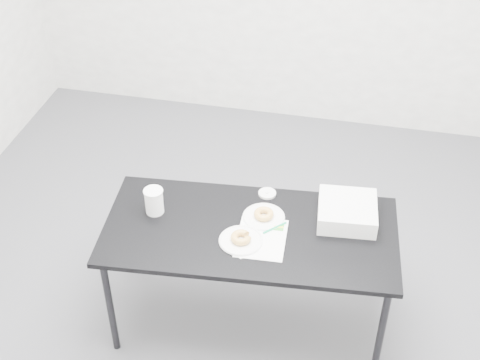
% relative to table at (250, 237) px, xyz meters
% --- Properties ---
extents(floor, '(4.00, 4.00, 0.00)m').
position_rel_table_xyz_m(floor, '(-0.17, 0.19, -0.63)').
color(floor, '#46474B').
rests_on(floor, ground).
extents(table, '(1.55, 0.82, 0.68)m').
position_rel_table_xyz_m(table, '(0.00, 0.00, 0.00)').
color(table, black).
rests_on(table, floor).
extents(scorecard, '(0.26, 0.32, 0.00)m').
position_rel_table_xyz_m(scorecard, '(0.07, -0.05, 0.05)').
color(scorecard, white).
rests_on(scorecard, table).
extents(logo_patch, '(0.05, 0.05, 0.00)m').
position_rel_table_xyz_m(logo_patch, '(0.14, 0.04, 0.06)').
color(logo_patch, green).
rests_on(logo_patch, scorecard).
extents(pen, '(0.11, 0.11, 0.01)m').
position_rel_table_xyz_m(pen, '(0.12, 0.03, 0.06)').
color(pen, '#0E9A62').
rests_on(pen, scorecard).
extents(napkin, '(0.21, 0.21, 0.00)m').
position_rel_table_xyz_m(napkin, '(0.02, -0.11, 0.05)').
color(napkin, white).
rests_on(napkin, table).
extents(plate_near, '(0.22, 0.22, 0.01)m').
position_rel_table_xyz_m(plate_near, '(-0.03, -0.10, 0.06)').
color(plate_near, white).
rests_on(plate_near, napkin).
extents(donut_near, '(0.14, 0.14, 0.03)m').
position_rel_table_xyz_m(donut_near, '(-0.03, -0.10, 0.08)').
color(donut_near, '#BD863C').
rests_on(donut_near, plate_near).
extents(plate_far, '(0.22, 0.22, 0.01)m').
position_rel_table_xyz_m(plate_far, '(0.05, 0.11, 0.05)').
color(plate_far, white).
rests_on(plate_far, table).
extents(donut_far, '(0.13, 0.13, 0.03)m').
position_rel_table_xyz_m(donut_far, '(0.05, 0.11, 0.07)').
color(donut_far, '#BD863C').
rests_on(donut_far, plate_far).
extents(coffee_cup, '(0.09, 0.09, 0.14)m').
position_rel_table_xyz_m(coffee_cup, '(-0.51, 0.03, 0.12)').
color(coffee_cup, white).
rests_on(coffee_cup, table).
extents(cup_lid, '(0.10, 0.10, 0.01)m').
position_rel_table_xyz_m(cup_lid, '(0.03, 0.30, 0.06)').
color(cup_lid, silver).
rests_on(cup_lid, table).
extents(bakery_box, '(0.32, 0.32, 0.10)m').
position_rel_table_xyz_m(bakery_box, '(0.47, 0.19, 0.10)').
color(bakery_box, white).
rests_on(bakery_box, table).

